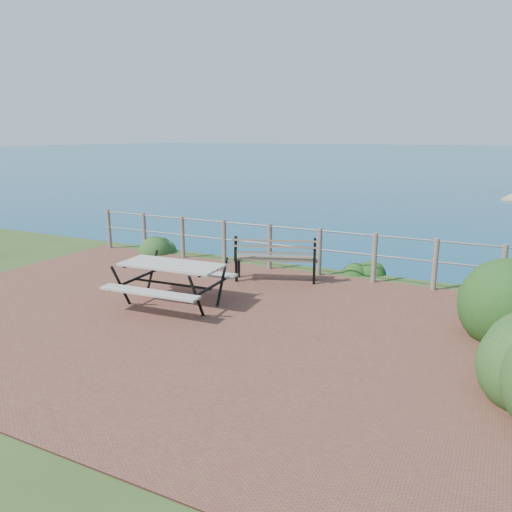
{
  "coord_description": "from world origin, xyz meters",
  "views": [
    {
      "loc": [
        4.52,
        -6.29,
        2.9
      ],
      "look_at": [
        0.55,
        1.58,
        0.75
      ],
      "focal_mm": 35.0,
      "sensor_mm": 36.0,
      "label": 1
    }
  ],
  "objects": [
    {
      "name": "ground",
      "position": [
        0.0,
        0.0,
        0.0
      ],
      "size": [
        10.0,
        7.0,
        0.12
      ],
      "primitive_type": "cube",
      "color": "brown",
      "rests_on": "ground"
    },
    {
      "name": "ocean",
      "position": [
        0.0,
        200.0,
        0.0
      ],
      "size": [
        1200.0,
        1200.0,
        0.0
      ],
      "primitive_type": "plane",
      "color": "#136672",
      "rests_on": "ground"
    },
    {
      "name": "safety_railing",
      "position": [
        0.0,
        3.35,
        0.57
      ],
      "size": [
        9.4,
        0.1,
        1.0
      ],
      "color": "#6B5B4C",
      "rests_on": "ground"
    },
    {
      "name": "picnic_table",
      "position": [
        -0.46,
        0.4,
        0.47
      ],
      "size": [
        1.8,
        1.52,
        0.74
      ],
      "rotation": [
        0.0,
        0.0,
        0.07
      ],
      "color": "#A29C91",
      "rests_on": "ground"
    },
    {
      "name": "park_bench",
      "position": [
        0.5,
        2.56,
        0.62
      ],
      "size": [
        1.72,
        0.96,
        0.94
      ],
      "rotation": [
        0.0,
        0.0,
        0.35
      ],
      "color": "brown",
      "rests_on": "ground"
    },
    {
      "name": "shrub_lip_west",
      "position": [
        -3.23,
        3.67,
        0.0
      ],
      "size": [
        0.85,
        0.85,
        0.62
      ],
      "primitive_type": "ellipsoid",
      "color": "#1C4B1C",
      "rests_on": "ground"
    },
    {
      "name": "shrub_lip_east",
      "position": [
        1.86,
        3.88,
        0.0
      ],
      "size": [
        0.83,
        0.83,
        0.59
      ],
      "primitive_type": "ellipsoid",
      "color": "#154417",
      "rests_on": "ground"
    }
  ]
}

